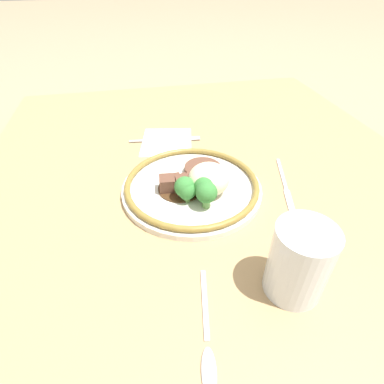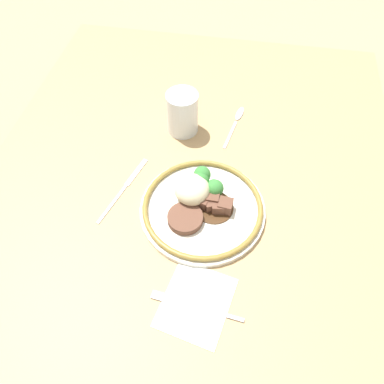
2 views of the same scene
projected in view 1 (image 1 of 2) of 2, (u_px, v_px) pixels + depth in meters
ground_plane at (218, 211)px, 0.61m from camera, size 8.00×8.00×0.00m
dining_table at (218, 205)px, 0.60m from camera, size 1.33×0.99×0.03m
napkin at (167, 142)px, 0.77m from camera, size 0.17×0.15×0.00m
plate at (194, 185)px, 0.59m from camera, size 0.28×0.28×0.07m
juice_glass at (298, 265)px, 0.40m from camera, size 0.08×0.08×0.11m
fork at (172, 139)px, 0.77m from camera, size 0.03×0.18×0.00m
knife at (286, 188)px, 0.61m from camera, size 0.20×0.07×0.00m
spoon at (208, 352)px, 0.36m from camera, size 0.17×0.04×0.01m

